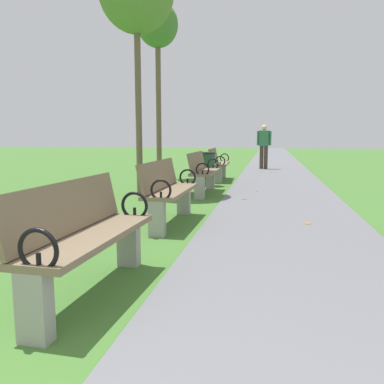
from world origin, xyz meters
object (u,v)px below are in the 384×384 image
park_bench_4 (203,171)px  trash_bin (206,169)px  park_bench_3 (168,190)px  park_bench_5 (218,163)px  tree_2 (158,29)px  pedestrian_walking (264,144)px  park_bench_2 (85,235)px

park_bench_4 → trash_bin: size_ratio=1.91×
park_bench_3 → park_bench_5: bearing=90.0°
park_bench_4 → tree_2: size_ratio=0.32×
park_bench_4 → park_bench_5: size_ratio=0.99×
pedestrian_walking → park_bench_2: bearing=-95.6°
park_bench_5 → tree_2: bearing=171.0°
tree_2 → park_bench_4: bearing=-58.3°
park_bench_2 → tree_2: bearing=101.9°
park_bench_3 → park_bench_4: same height
park_bench_4 → tree_2: bearing=121.7°
park_bench_3 → tree_2: size_ratio=0.32×
park_bench_5 → tree_2: size_ratio=0.33×
tree_2 → pedestrian_walking: (2.97, 3.67, -3.29)m
park_bench_3 → trash_bin: park_bench_3 is taller
park_bench_2 → park_bench_3: 2.60m
park_bench_4 → trash_bin: 1.36m
pedestrian_walking → park_bench_3: bearing=-97.1°
tree_2 → trash_bin: tree_2 is taller
park_bench_4 → pedestrian_walking: bearing=79.8°
park_bench_2 → pedestrian_walking: size_ratio=1.00×
park_bench_3 → park_bench_5: (0.00, 5.61, 0.00)m
park_bench_3 → park_bench_4: 3.00m
park_bench_3 → tree_2: bearing=106.9°
park_bench_4 → trash_bin: park_bench_4 is taller
park_bench_2 → park_bench_5: 8.22m
park_bench_5 → pedestrian_walking: size_ratio=1.00×
trash_bin → park_bench_4: bearing=-83.8°
park_bench_2 → trash_bin: park_bench_2 is taller
park_bench_2 → park_bench_4: 5.60m
park_bench_3 → park_bench_4: (-0.00, 3.00, 0.00)m
park_bench_2 → trash_bin: size_ratio=1.93×
park_bench_3 → park_bench_4: bearing=90.0°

